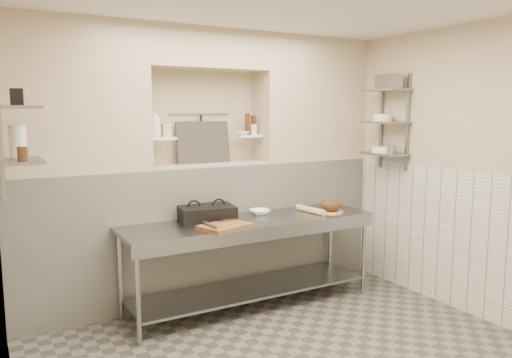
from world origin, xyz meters
TOP-DOWN VIEW (x-y plane):
  - wall_right at (2.05, 0.00)m, footprint 0.10×3.90m
  - wall_back at (0.00, 2.00)m, footprint 4.00×0.10m
  - backwall_lower at (0.00, 1.75)m, footprint 4.00×0.40m
  - alcove_sill at (0.00, 1.75)m, footprint 1.30×0.40m
  - backwall_pillar_left at (-1.33, 1.75)m, footprint 1.35×0.40m
  - backwall_pillar_right at (1.33, 1.75)m, footprint 1.35×0.40m
  - backwall_header at (0.00, 1.75)m, footprint 1.30×0.40m
  - wainscot_left at (-1.99, 0.00)m, footprint 0.02×3.90m
  - wainscot_right at (1.99, 0.00)m, footprint 0.02×3.90m
  - alcove_shelf_left at (-0.50, 1.75)m, footprint 0.28×0.16m
  - alcove_shelf_right at (0.50, 1.75)m, footprint 0.28×0.16m
  - utensil_rail at (0.00, 1.92)m, footprint 0.70×0.02m
  - hanging_steel at (0.00, 1.90)m, footprint 0.02×0.02m
  - splash_panel at (0.00, 1.85)m, footprint 0.60×0.08m
  - shelf_rail_left_b at (-1.98, 0.85)m, footprint 0.03×0.03m
  - wall_shelf_left_lower at (-1.84, 1.05)m, footprint 0.30×0.50m
  - wall_shelf_left_upper at (-1.84, 1.05)m, footprint 0.30×0.50m
  - shelf_rail_right_a at (1.98, 1.25)m, footprint 0.03×0.03m
  - shelf_rail_right_b at (1.98, 0.85)m, footprint 0.03×0.03m
  - wall_shelf_right_lower at (1.84, 1.05)m, footprint 0.30×0.50m
  - wall_shelf_right_mid at (1.84, 1.05)m, footprint 0.30×0.50m
  - wall_shelf_right_upper at (1.84, 1.05)m, footprint 0.30×0.50m
  - prep_table at (0.22, 1.18)m, footprint 2.60×0.70m
  - panini_press at (-0.18, 1.38)m, footprint 0.59×0.47m
  - cutting_board at (-0.18, 0.97)m, footprint 0.52×0.43m
  - knife_blade at (-0.07, 1.10)m, footprint 0.27×0.05m
  - tongs at (-0.33, 0.97)m, footprint 0.04×0.27m
  - mixing_bowl at (0.42, 1.37)m, footprint 0.25×0.25m
  - rolling_pin at (0.93, 1.17)m, footprint 0.11×0.42m
  - bread_board at (1.13, 1.08)m, footprint 0.26×0.26m
  - bread_loaf at (1.13, 1.08)m, footprint 0.22×0.22m
  - bottle_soap at (-0.56, 1.74)m, footprint 0.11×0.11m
  - jar_alcove at (-0.44, 1.78)m, footprint 0.09×0.09m
  - bowl_alcove at (0.41, 1.73)m, footprint 0.18×0.18m
  - condiment_a at (0.58, 1.78)m, footprint 0.06×0.06m
  - condiment_b at (0.49, 1.75)m, footprint 0.06×0.06m
  - condiment_c at (0.57, 1.76)m, footprint 0.07×0.07m
  - jug_left at (-1.84, 1.20)m, footprint 0.13×0.13m
  - jar_left at (-1.84, 0.86)m, footprint 0.07×0.07m
  - box_left_upper at (-1.84, 1.03)m, footprint 0.10×0.10m
  - bowl_right at (1.84, 1.08)m, footprint 0.22×0.22m
  - canister_right at (1.84, 0.95)m, footprint 0.09×0.09m
  - bowl_right_mid at (1.84, 1.10)m, footprint 0.21×0.21m
  - basket_right at (1.84, 1.02)m, footprint 0.25×0.29m

SIDE VIEW (x-z plane):
  - prep_table at x=0.22m, z-range 0.19..1.09m
  - backwall_lower at x=0.00m, z-range 0.00..1.40m
  - wainscot_left at x=-1.99m, z-range 0.00..1.40m
  - wainscot_right at x=1.99m, z-range 0.00..1.40m
  - bread_board at x=1.13m, z-range 0.90..0.92m
  - cutting_board at x=-0.18m, z-range 0.90..0.94m
  - mixing_bowl at x=0.42m, z-range 0.90..0.95m
  - rolling_pin at x=0.93m, z-range 0.90..0.96m
  - knife_blade at x=-0.07m, z-range 0.95..0.95m
  - tongs at x=-0.33m, z-range 0.95..0.97m
  - panini_press at x=-0.18m, z-range 0.90..1.04m
  - bread_loaf at x=1.13m, z-range 0.92..1.04m
  - wall_right at x=2.05m, z-range 0.00..2.80m
  - wall_back at x=0.00m, z-range 0.00..2.80m
  - alcove_sill at x=0.00m, z-range 1.40..1.42m
  - wall_shelf_right_lower at x=1.84m, z-range 1.49..1.51m
  - bowl_right at x=1.84m, z-range 1.51..1.58m
  - canister_right at x=1.84m, z-range 1.51..1.61m
  - wall_shelf_left_lower at x=-1.84m, z-range 1.59..1.61m
  - splash_panel at x=0.00m, z-range 1.42..1.86m
  - jar_left at x=-1.84m, z-range 1.61..1.72m
  - alcove_shelf_left at x=-0.50m, z-range 1.69..1.71m
  - alcove_shelf_right at x=0.50m, z-range 1.69..1.71m
  - bowl_alcove at x=0.41m, z-range 1.71..1.76m
  - jug_left at x=-1.84m, z-range 1.61..1.86m
  - condiment_c at x=0.57m, z-range 1.71..1.83m
  - jar_alcove at x=-0.44m, z-range 1.71..1.84m
  - hanging_steel at x=0.00m, z-range 1.63..1.93m
  - shelf_rail_left_b at x=-1.98m, z-range 1.33..2.27m
  - condiment_a at x=0.58m, z-range 1.71..1.92m
  - condiment_b at x=0.49m, z-range 1.71..1.95m
  - bottle_soap at x=-0.56m, z-range 1.71..1.98m
  - shelf_rail_right_a at x=1.98m, z-range 1.33..2.38m
  - shelf_rail_right_b at x=1.98m, z-range 1.33..2.38m
  - wall_shelf_right_mid at x=1.84m, z-range 1.84..1.86m
  - bowl_right_mid at x=1.84m, z-range 1.86..1.94m
  - utensil_rail at x=0.00m, z-range 1.94..1.96m
  - wall_shelf_left_upper at x=-1.84m, z-range 1.99..2.01m
  - box_left_upper at x=-1.84m, z-range 2.01..2.14m
  - backwall_pillar_left at x=-1.33m, z-range 1.40..2.80m
  - backwall_pillar_right at x=1.33m, z-range 1.40..2.80m
  - wall_shelf_right_upper at x=1.84m, z-range 2.19..2.21m
  - basket_right at x=1.84m, z-range 2.21..2.37m
  - backwall_header at x=0.00m, z-range 2.40..2.80m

